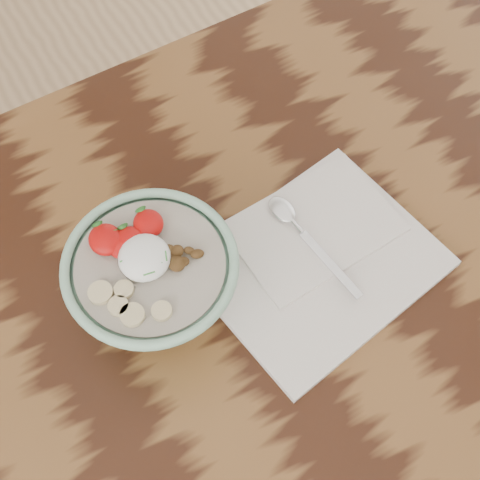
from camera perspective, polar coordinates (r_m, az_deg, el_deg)
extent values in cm
cube|color=black|center=(86.18, 0.52, -6.32)|extent=(160.00, 90.00, 4.00)
cylinder|color=#4C2D19|center=(160.94, 16.25, 11.70)|extent=(7.00, 7.00, 71.00)
cylinder|color=#88B89C|center=(84.59, -6.88, -5.22)|extent=(8.85, 8.85, 1.26)
torus|color=#88B89C|center=(75.29, -7.71, -2.10)|extent=(20.13, 20.13, 1.16)
cylinder|color=#AEA190|center=(75.85, -7.65, -2.31)|extent=(17.07, 17.07, 1.05)
ellipsoid|color=white|center=(74.60, -8.16, -1.50)|extent=(5.89, 5.89, 3.24)
ellipsoid|color=#B30908|center=(76.07, -9.34, -0.07)|extent=(3.40, 3.74, 1.87)
cone|color=#286623|center=(76.58, -9.87, 0.91)|extent=(1.40, 1.03, 1.52)
ellipsoid|color=#B30908|center=(76.88, -7.82, 1.42)|extent=(3.43, 3.78, 1.89)
cone|color=#286623|center=(77.40, -8.36, 2.38)|extent=(1.40, 1.03, 1.52)
ellipsoid|color=#B30908|center=(76.07, -10.14, -0.50)|extent=(2.99, 3.29, 1.65)
cone|color=#286623|center=(76.48, -10.61, 0.38)|extent=(1.40, 1.03, 1.52)
ellipsoid|color=#B30908|center=(76.53, -11.40, 0.04)|extent=(3.79, 4.17, 2.09)
cone|color=#286623|center=(77.15, -11.97, 1.10)|extent=(1.40, 1.03, 1.52)
cylinder|color=#CBB786|center=(74.06, -9.88, -4.20)|extent=(2.18, 2.18, 0.70)
cylinder|color=#CBB786|center=(72.46, -6.70, -6.04)|extent=(2.26, 2.26, 0.70)
cylinder|color=#CBB786|center=(73.38, -10.34, -5.56)|extent=(2.28, 2.28, 0.70)
cylinder|color=#CBB786|center=(72.72, -9.17, -6.33)|extent=(2.70, 2.70, 0.70)
cylinder|color=#CBB786|center=(74.39, -11.82, -4.43)|extent=(2.73, 2.73, 0.70)
ellipsoid|color=#503517|center=(74.88, -3.68, -1.18)|extent=(1.87, 1.62, 0.95)
ellipsoid|color=#503517|center=(75.33, -6.13, -0.91)|extent=(1.84, 1.81, 1.04)
ellipsoid|color=#503517|center=(75.17, -5.42, -0.97)|extent=(1.97, 1.85, 1.24)
ellipsoid|color=#503517|center=(75.24, -4.36, -0.91)|extent=(1.59, 1.61, 0.75)
ellipsoid|color=#503517|center=(74.68, -5.76, -1.82)|extent=(1.67, 1.71, 0.94)
ellipsoid|color=#503517|center=(74.54, -4.93, -1.86)|extent=(1.89, 1.66, 0.99)
ellipsoid|color=#503517|center=(74.77, -5.30, -1.76)|extent=(1.28, 1.14, 0.66)
ellipsoid|color=#503517|center=(74.36, -5.41, -2.04)|extent=(2.66, 2.66, 1.51)
cylinder|color=#40913D|center=(73.43, -6.33, -1.35)|extent=(0.59, 1.19, 0.22)
cylinder|color=#40913D|center=(74.09, -7.18, -0.57)|extent=(0.50, 1.24, 0.22)
cylinder|color=#40913D|center=(72.69, -7.76, -2.85)|extent=(1.31, 0.44, 0.23)
cylinder|color=#40913D|center=(73.72, -9.16, -1.65)|extent=(1.69, 0.88, 0.24)
cylinder|color=#40913D|center=(73.84, -9.81, -1.67)|extent=(1.17, 0.27, 0.22)
cylinder|color=#40913D|center=(73.91, -7.05, -0.79)|extent=(0.91, 1.38, 0.23)
cylinder|color=#40913D|center=(73.78, -7.03, -0.98)|extent=(0.44, 1.90, 0.25)
cylinder|color=#40913D|center=(73.10, -7.93, -2.25)|extent=(1.02, 1.45, 0.24)
cylinder|color=#40913D|center=(73.28, -7.04, -1.73)|extent=(1.35, 0.88, 0.23)
cylinder|color=#40913D|center=(72.95, -7.03, -2.24)|extent=(1.31, 0.54, 0.23)
cube|color=silver|center=(86.88, 6.68, -2.03)|extent=(31.81, 27.20, 1.10)
cube|color=silver|center=(88.37, 6.34, 1.08)|extent=(21.58, 15.29, 0.66)
cube|color=silver|center=(85.48, 7.73, -2.08)|extent=(2.26, 11.36, 0.34)
cylinder|color=silver|center=(87.56, 4.75, 1.32)|extent=(0.99, 3.00, 0.69)
ellipsoid|color=silver|center=(88.49, 3.61, 2.64)|extent=(3.46, 4.80, 0.94)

